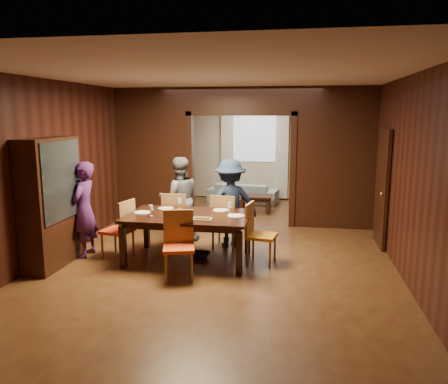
% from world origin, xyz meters
% --- Properties ---
extents(floor, '(9.00, 9.00, 0.00)m').
position_xyz_m(floor, '(0.00, 0.00, 0.00)').
color(floor, '#4F2916').
rests_on(floor, ground).
extents(ceiling, '(5.50, 9.00, 0.02)m').
position_xyz_m(ceiling, '(0.00, 0.00, 2.90)').
color(ceiling, silver).
rests_on(ceiling, room_walls).
extents(room_walls, '(5.52, 9.01, 2.90)m').
position_xyz_m(room_walls, '(0.00, 1.89, 1.51)').
color(room_walls, black).
rests_on(room_walls, floor).
extents(person_purple, '(0.41, 0.60, 1.59)m').
position_xyz_m(person_purple, '(-2.24, -1.02, 0.79)').
color(person_purple, '#4A205E').
rests_on(person_purple, floor).
extents(person_grey, '(0.94, 0.84, 1.57)m').
position_xyz_m(person_grey, '(-0.96, 0.17, 0.79)').
color(person_grey, slate).
rests_on(person_grey, floor).
extents(person_navy, '(1.16, 0.96, 1.57)m').
position_xyz_m(person_navy, '(0.03, -0.02, 0.78)').
color(person_navy, '#1B2945').
rests_on(person_navy, floor).
extents(sofa, '(1.91, 0.94, 0.54)m').
position_xyz_m(sofa, '(-0.23, 3.85, 0.27)').
color(sofa, '#95B2C3').
rests_on(sofa, floor).
extents(serving_bowl, '(0.36, 0.36, 0.09)m').
position_xyz_m(serving_bowl, '(-0.35, -0.80, 0.80)').
color(serving_bowl, black).
rests_on(serving_bowl, dining_table).
extents(dining_table, '(1.96, 1.22, 0.76)m').
position_xyz_m(dining_table, '(-0.50, -0.93, 0.38)').
color(dining_table, black).
rests_on(dining_table, floor).
extents(coffee_table, '(0.80, 0.50, 0.40)m').
position_xyz_m(coffee_table, '(0.20, 2.80, 0.20)').
color(coffee_table, black).
rests_on(coffee_table, floor).
extents(chair_left, '(0.52, 0.52, 0.97)m').
position_xyz_m(chair_left, '(-1.70, -0.98, 0.48)').
color(chair_left, red).
rests_on(chair_left, floor).
extents(chair_right, '(0.50, 0.50, 0.97)m').
position_xyz_m(chair_right, '(0.68, -0.88, 0.48)').
color(chair_right, orange).
rests_on(chair_right, floor).
extents(chair_far_l, '(0.46, 0.46, 0.97)m').
position_xyz_m(chair_far_l, '(-0.94, -0.09, 0.48)').
color(chair_far_l, orange).
rests_on(chair_far_l, floor).
extents(chair_far_r, '(0.49, 0.49, 0.97)m').
position_xyz_m(chair_far_r, '(-0.02, -0.13, 0.48)').
color(chair_far_r, red).
rests_on(chair_far_r, floor).
extents(chair_near, '(0.54, 0.54, 0.97)m').
position_xyz_m(chair_near, '(-0.44, -1.72, 0.48)').
color(chair_near, '#DE4214').
rests_on(chair_near, floor).
extents(hutch, '(0.40, 1.20, 2.00)m').
position_xyz_m(hutch, '(-2.53, -1.50, 1.00)').
color(hutch, black).
rests_on(hutch, floor).
extents(door_right, '(0.06, 0.90, 2.10)m').
position_xyz_m(door_right, '(2.70, 0.50, 1.05)').
color(door_right, black).
rests_on(door_right, floor).
extents(window_far, '(1.20, 0.03, 1.30)m').
position_xyz_m(window_far, '(0.00, 4.44, 1.70)').
color(window_far, silver).
rests_on(window_far, back_wall).
extents(curtain_left, '(0.35, 0.06, 2.40)m').
position_xyz_m(curtain_left, '(-0.75, 4.40, 1.25)').
color(curtain_left, white).
rests_on(curtain_left, back_wall).
extents(curtain_right, '(0.35, 0.06, 2.40)m').
position_xyz_m(curtain_right, '(0.75, 4.40, 1.25)').
color(curtain_right, white).
rests_on(curtain_right, back_wall).
extents(plate_left, '(0.27, 0.27, 0.01)m').
position_xyz_m(plate_left, '(-1.28, -0.92, 0.77)').
color(plate_left, white).
rests_on(plate_left, dining_table).
extents(plate_far_l, '(0.27, 0.27, 0.01)m').
position_xyz_m(plate_far_l, '(-0.99, -0.56, 0.77)').
color(plate_far_l, silver).
rests_on(plate_far_l, dining_table).
extents(plate_far_r, '(0.27, 0.27, 0.01)m').
position_xyz_m(plate_far_r, '(-0.04, -0.54, 0.77)').
color(plate_far_r, white).
rests_on(plate_far_r, dining_table).
extents(plate_right, '(0.27, 0.27, 0.01)m').
position_xyz_m(plate_right, '(0.27, -0.90, 0.77)').
color(plate_right, white).
rests_on(plate_right, dining_table).
extents(plate_near, '(0.27, 0.27, 0.01)m').
position_xyz_m(plate_near, '(-0.53, -1.28, 0.77)').
color(plate_near, white).
rests_on(plate_near, dining_table).
extents(platter_a, '(0.30, 0.20, 0.04)m').
position_xyz_m(platter_a, '(-0.58, -1.03, 0.78)').
color(platter_a, gray).
rests_on(platter_a, dining_table).
extents(platter_b, '(0.30, 0.20, 0.04)m').
position_xyz_m(platter_b, '(-0.21, -1.21, 0.78)').
color(platter_b, gray).
rests_on(platter_b, dining_table).
extents(wineglass_left, '(0.08, 0.08, 0.18)m').
position_xyz_m(wineglass_left, '(-1.05, -1.12, 0.85)').
color(wineglass_left, silver).
rests_on(wineglass_left, dining_table).
extents(wineglass_far, '(0.08, 0.08, 0.18)m').
position_xyz_m(wineglass_far, '(-0.76, -0.53, 0.85)').
color(wineglass_far, silver).
rests_on(wineglass_far, dining_table).
extents(wineglass_right, '(0.08, 0.08, 0.18)m').
position_xyz_m(wineglass_right, '(0.15, -0.72, 0.85)').
color(wineglass_right, silver).
rests_on(wineglass_right, dining_table).
extents(tumbler, '(0.07, 0.07, 0.14)m').
position_xyz_m(tumbler, '(-0.43, -1.26, 0.83)').
color(tumbler, silver).
rests_on(tumbler, dining_table).
extents(condiment_jar, '(0.08, 0.08, 0.11)m').
position_xyz_m(condiment_jar, '(-0.66, -0.98, 0.82)').
color(condiment_jar, '#452810').
rests_on(condiment_jar, dining_table).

